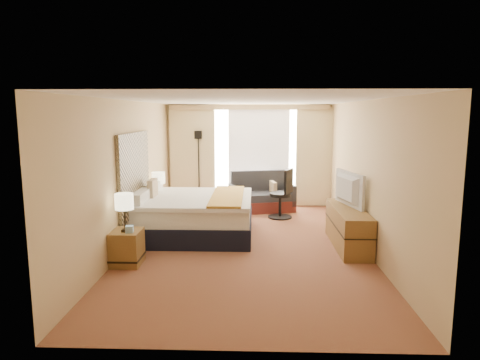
{
  "coord_description": "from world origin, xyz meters",
  "views": [
    {
      "loc": [
        0.14,
        -7.5,
        2.38
      ],
      "look_at": [
        -0.13,
        0.4,
        1.14
      ],
      "focal_mm": 32.0,
      "sensor_mm": 36.0,
      "label": 1
    }
  ],
  "objects_px": {
    "bed": "(193,215)",
    "desk_chair": "(283,196)",
    "television": "(344,189)",
    "floor_lamp": "(199,153)",
    "lamp_left": "(124,202)",
    "lamp_right": "(158,178)",
    "nightstand_left": "(127,248)",
    "nightstand_right": "(161,212)",
    "media_dresser": "(348,227)",
    "loveseat": "(261,198)"
  },
  "relations": [
    {
      "from": "bed",
      "to": "floor_lamp",
      "type": "height_order",
      "value": "floor_lamp"
    },
    {
      "from": "media_dresser",
      "to": "lamp_left",
      "type": "bearing_deg",
      "value": -163.33
    },
    {
      "from": "media_dresser",
      "to": "desk_chair",
      "type": "xyz_separation_m",
      "value": [
        -1.04,
        2.07,
        0.16
      ]
    },
    {
      "from": "nightstand_left",
      "to": "lamp_left",
      "type": "distance_m",
      "value": 0.75
    },
    {
      "from": "floor_lamp",
      "to": "television",
      "type": "xyz_separation_m",
      "value": [
        3.06,
        -3.06,
        -0.36
      ]
    },
    {
      "from": "nightstand_right",
      "to": "lamp_left",
      "type": "height_order",
      "value": "lamp_left"
    },
    {
      "from": "lamp_left",
      "to": "lamp_right",
      "type": "xyz_separation_m",
      "value": [
        -0.04,
        2.57,
        -0.02
      ]
    },
    {
      "from": "nightstand_left",
      "to": "nightstand_right",
      "type": "relative_size",
      "value": 1.0
    },
    {
      "from": "media_dresser",
      "to": "bed",
      "type": "relative_size",
      "value": 0.79
    },
    {
      "from": "nightstand_right",
      "to": "floor_lamp",
      "type": "height_order",
      "value": "floor_lamp"
    },
    {
      "from": "nightstand_left",
      "to": "television",
      "type": "relative_size",
      "value": 0.51
    },
    {
      "from": "loveseat",
      "to": "bed",
      "type": "bearing_deg",
      "value": -135.3
    },
    {
      "from": "media_dresser",
      "to": "bed",
      "type": "height_order",
      "value": "bed"
    },
    {
      "from": "floor_lamp",
      "to": "television",
      "type": "bearing_deg",
      "value": -45.02
    },
    {
      "from": "nightstand_left",
      "to": "floor_lamp",
      "type": "distance_m",
      "value": 4.52
    },
    {
      "from": "nightstand_right",
      "to": "bed",
      "type": "xyz_separation_m",
      "value": [
        0.81,
        -0.81,
        0.13
      ]
    },
    {
      "from": "bed",
      "to": "television",
      "type": "relative_size",
      "value": 2.11
    },
    {
      "from": "lamp_left",
      "to": "nightstand_left",
      "type": "bearing_deg",
      "value": 95.38
    },
    {
      "from": "loveseat",
      "to": "nightstand_left",
      "type": "bearing_deg",
      "value": -132.71
    },
    {
      "from": "nightstand_left",
      "to": "bed",
      "type": "relative_size",
      "value": 0.24
    },
    {
      "from": "nightstand_left",
      "to": "lamp_left",
      "type": "bearing_deg",
      "value": -84.62
    },
    {
      "from": "lamp_left",
      "to": "nightstand_right",
      "type": "bearing_deg",
      "value": 90.12
    },
    {
      "from": "lamp_right",
      "to": "television",
      "type": "relative_size",
      "value": 0.54
    },
    {
      "from": "bed",
      "to": "floor_lamp",
      "type": "distance_m",
      "value": 2.84
    },
    {
      "from": "nightstand_right",
      "to": "lamp_left",
      "type": "distance_m",
      "value": 2.66
    },
    {
      "from": "nightstand_left",
      "to": "bed",
      "type": "height_order",
      "value": "bed"
    },
    {
      "from": "bed",
      "to": "loveseat",
      "type": "distance_m",
      "value": 2.62
    },
    {
      "from": "media_dresser",
      "to": "loveseat",
      "type": "bearing_deg",
      "value": 117.78
    },
    {
      "from": "lamp_right",
      "to": "nightstand_left",
      "type": "bearing_deg",
      "value": -89.11
    },
    {
      "from": "loveseat",
      "to": "floor_lamp",
      "type": "xyz_separation_m",
      "value": [
        -1.6,
        0.43,
        1.05
      ]
    },
    {
      "from": "floor_lamp",
      "to": "lamp_left",
      "type": "relative_size",
      "value": 3.2
    },
    {
      "from": "desk_chair",
      "to": "lamp_left",
      "type": "bearing_deg",
      "value": -105.46
    },
    {
      "from": "nightstand_left",
      "to": "loveseat",
      "type": "height_order",
      "value": "loveseat"
    },
    {
      "from": "media_dresser",
      "to": "floor_lamp",
      "type": "bearing_deg",
      "value": 133.31
    },
    {
      "from": "nightstand_left",
      "to": "lamp_left",
      "type": "xyz_separation_m",
      "value": [
        0.01,
        -0.06,
        0.74
      ]
    },
    {
      "from": "lamp_right",
      "to": "bed",
      "type": "bearing_deg",
      "value": -44.12
    },
    {
      "from": "nightstand_left",
      "to": "media_dresser",
      "type": "bearing_deg",
      "value": 15.84
    },
    {
      "from": "bed",
      "to": "desk_chair",
      "type": "distance_m",
      "value": 2.34
    },
    {
      "from": "loveseat",
      "to": "desk_chair",
      "type": "distance_m",
      "value": 0.94
    },
    {
      "from": "loveseat",
      "to": "floor_lamp",
      "type": "bearing_deg",
      "value": 151.41
    },
    {
      "from": "bed",
      "to": "loveseat",
      "type": "xyz_separation_m",
      "value": [
        1.38,
        2.23,
        -0.09
      ]
    },
    {
      "from": "nightstand_left",
      "to": "lamp_right",
      "type": "relative_size",
      "value": 0.95
    },
    {
      "from": "bed",
      "to": "desk_chair",
      "type": "height_order",
      "value": "desk_chair"
    },
    {
      "from": "nightstand_right",
      "to": "media_dresser",
      "type": "xyz_separation_m",
      "value": [
        3.7,
        -1.45,
        0.07
      ]
    },
    {
      "from": "loveseat",
      "to": "lamp_left",
      "type": "height_order",
      "value": "lamp_left"
    },
    {
      "from": "nightstand_right",
      "to": "nightstand_left",
      "type": "bearing_deg",
      "value": -90.0
    },
    {
      "from": "floor_lamp",
      "to": "television",
      "type": "relative_size",
      "value": 1.79
    },
    {
      "from": "nightstand_right",
      "to": "loveseat",
      "type": "distance_m",
      "value": 2.61
    },
    {
      "from": "loveseat",
      "to": "lamp_right",
      "type": "relative_size",
      "value": 2.89
    },
    {
      "from": "floor_lamp",
      "to": "television",
      "type": "distance_m",
      "value": 4.34
    }
  ]
}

